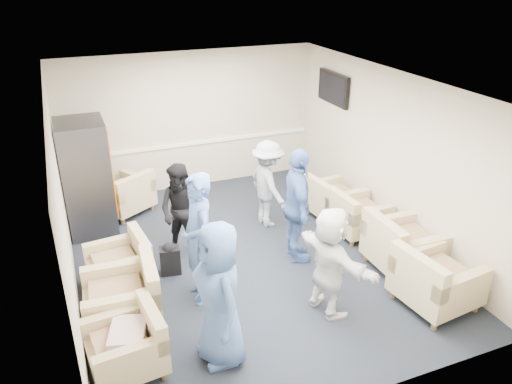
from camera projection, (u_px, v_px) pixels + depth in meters
name	position (u px, v px, depth m)	size (l,w,h in m)	color
floor	(246.00, 257.00, 7.76)	(6.00, 6.00, 0.00)	black
ceiling	(244.00, 85.00, 6.62)	(6.00, 6.00, 0.00)	white
back_wall	(191.00, 121.00, 9.72)	(5.00, 0.02, 2.70)	beige
front_wall	(359.00, 295.00, 4.67)	(5.00, 0.02, 2.70)	beige
left_wall	(62.00, 207.00, 6.35)	(0.02, 6.00, 2.70)	beige
right_wall	(390.00, 155.00, 8.04)	(0.02, 6.00, 2.70)	beige
chair_rail	(192.00, 143.00, 9.89)	(4.98, 0.04, 0.06)	white
tv	(333.00, 88.00, 9.24)	(0.10, 1.00, 0.58)	black
armchair_left_near	(130.00, 346.00, 5.52)	(0.87, 0.87, 0.63)	tan
armchair_left_mid	(127.00, 299.00, 6.23)	(0.96, 0.96, 0.72)	tan
armchair_left_far	(123.00, 265.00, 7.00)	(0.88, 0.88, 0.63)	tan
armchair_right_near	(433.00, 282.00, 6.53)	(1.02, 1.02, 0.73)	tan
armchair_right_midnear	(401.00, 247.00, 7.32)	(0.95, 0.95, 0.75)	tan
armchair_right_midfar	(356.00, 216.00, 8.31)	(0.86, 0.86, 0.66)	tan
armchair_right_far	(331.00, 200.00, 8.88)	(0.90, 0.90, 0.64)	tan
armchair_corner	(126.00, 196.00, 9.01)	(1.16, 1.16, 0.67)	tan
vending_machine	(87.00, 177.00, 8.21)	(0.78, 0.90, 1.91)	#4A4950
backpack	(170.00, 258.00, 7.28)	(0.32, 0.25, 0.50)	black
pillow	(128.00, 334.00, 5.44)	(0.50, 0.38, 0.14)	beige
person_front_left	(219.00, 295.00, 5.46)	(0.85, 0.56, 1.75)	#4567A7
person_mid_left	(199.00, 239.00, 6.47)	(0.67, 0.44, 1.82)	#4567A7
person_back_left	(182.00, 211.00, 7.53)	(0.73, 0.57, 1.50)	black
person_back_right	(268.00, 184.00, 8.44)	(0.98, 0.56, 1.52)	silver
person_mid_right	(297.00, 206.00, 7.38)	(1.05, 0.44, 1.79)	#4567A7
person_front_right	(330.00, 262.00, 6.28)	(1.39, 0.44, 1.50)	white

